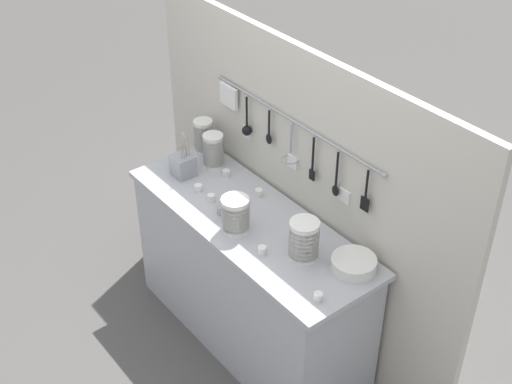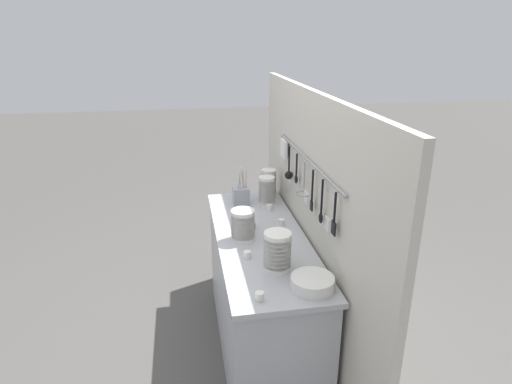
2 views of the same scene
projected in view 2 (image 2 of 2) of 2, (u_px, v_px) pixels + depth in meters
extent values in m
plane|color=#514F4C|center=(260.00, 348.00, 2.94)|extent=(20.00, 20.00, 0.00)
cube|color=#ADAFB5|center=(261.00, 238.00, 2.64)|extent=(1.53, 0.54, 0.03)
cube|color=#ADAFB5|center=(260.00, 297.00, 2.79)|extent=(1.47, 0.52, 0.83)
cube|color=beige|center=(309.00, 231.00, 2.69)|extent=(2.33, 0.04, 1.73)
cylinder|color=#93969E|center=(307.00, 159.00, 2.52)|extent=(1.24, 0.01, 0.01)
sphere|color=#93969E|center=(283.00, 136.00, 3.09)|extent=(0.02, 0.02, 0.02)
sphere|color=#93969E|center=(345.00, 196.00, 1.94)|extent=(0.02, 0.02, 0.02)
cube|color=silver|center=(284.00, 149.00, 3.02)|extent=(0.14, 0.02, 0.13)
cylinder|color=#93969E|center=(286.00, 139.00, 3.00)|extent=(0.00, 0.01, 0.02)
cylinder|color=black|center=(289.00, 159.00, 2.88)|extent=(0.01, 0.01, 0.18)
sphere|color=black|center=(289.00, 175.00, 2.92)|extent=(0.06, 0.06, 0.06)
cylinder|color=#93969E|center=(291.00, 145.00, 2.85)|extent=(0.01, 0.01, 0.02)
cylinder|color=black|center=(297.00, 165.00, 2.70)|extent=(0.01, 0.01, 0.14)
ellipsoid|color=black|center=(296.00, 179.00, 2.74)|extent=(0.04, 0.02, 0.06)
cylinder|color=#93969E|center=(299.00, 153.00, 2.68)|extent=(0.01, 0.01, 0.02)
cylinder|color=#93969E|center=(304.00, 175.00, 2.54)|extent=(0.01, 0.01, 0.16)
torus|color=#93969E|center=(304.00, 194.00, 2.58)|extent=(0.10, 0.10, 0.01)
cylinder|color=#93969E|center=(307.00, 160.00, 2.51)|extent=(0.01, 0.01, 0.02)
cylinder|color=black|center=(312.00, 186.00, 2.39)|extent=(0.01, 0.01, 0.19)
cube|color=black|center=(311.00, 206.00, 2.44)|extent=(0.04, 0.01, 0.06)
cylinder|color=#93969E|center=(315.00, 169.00, 2.36)|extent=(0.01, 0.01, 0.02)
cylinder|color=black|center=(322.00, 197.00, 2.24)|extent=(0.01, 0.01, 0.19)
ellipsoid|color=black|center=(321.00, 218.00, 2.28)|extent=(0.04, 0.02, 0.06)
cylinder|color=#93969E|center=(325.00, 178.00, 2.20)|extent=(0.01, 0.01, 0.02)
cylinder|color=black|center=(335.00, 208.00, 2.05)|extent=(0.01, 0.01, 0.16)
cube|color=black|center=(334.00, 228.00, 2.09)|extent=(0.05, 0.01, 0.07)
cylinder|color=#93969E|center=(339.00, 191.00, 2.03)|extent=(0.00, 0.01, 0.02)
cube|color=white|center=(291.00, 178.00, 2.96)|extent=(0.07, 0.01, 0.07)
cube|color=white|center=(306.00, 198.00, 2.60)|extent=(0.07, 0.01, 0.07)
cube|color=white|center=(327.00, 224.00, 2.25)|extent=(0.07, 0.01, 0.07)
cylinder|color=silver|center=(267.00, 201.00, 3.13)|extent=(0.12, 0.12, 0.04)
cylinder|color=silver|center=(267.00, 198.00, 3.12)|extent=(0.12, 0.12, 0.04)
cylinder|color=silver|center=(267.00, 195.00, 3.11)|extent=(0.12, 0.12, 0.04)
cylinder|color=silver|center=(267.00, 192.00, 3.11)|extent=(0.12, 0.12, 0.04)
cylinder|color=silver|center=(267.00, 189.00, 3.10)|extent=(0.12, 0.12, 0.04)
cylinder|color=silver|center=(267.00, 186.00, 3.09)|extent=(0.12, 0.12, 0.04)
cylinder|color=silver|center=(267.00, 183.00, 3.08)|extent=(0.12, 0.12, 0.04)
cylinder|color=silver|center=(267.00, 180.00, 3.07)|extent=(0.12, 0.12, 0.04)
cylinder|color=silver|center=(243.00, 236.00, 2.58)|extent=(0.14, 0.14, 0.04)
cylinder|color=silver|center=(243.00, 232.00, 2.57)|extent=(0.14, 0.14, 0.04)
cylinder|color=silver|center=(243.00, 229.00, 2.57)|extent=(0.14, 0.14, 0.04)
cylinder|color=silver|center=(243.00, 225.00, 2.56)|extent=(0.14, 0.14, 0.04)
cylinder|color=silver|center=(243.00, 221.00, 2.55)|extent=(0.14, 0.14, 0.04)
cylinder|color=silver|center=(243.00, 218.00, 2.54)|extent=(0.14, 0.14, 0.04)
cylinder|color=silver|center=(243.00, 214.00, 2.53)|extent=(0.14, 0.14, 0.04)
cylinder|color=silver|center=(277.00, 265.00, 2.26)|extent=(0.14, 0.14, 0.04)
cylinder|color=silver|center=(277.00, 261.00, 2.25)|extent=(0.14, 0.14, 0.04)
cylinder|color=silver|center=(277.00, 257.00, 2.25)|extent=(0.14, 0.14, 0.04)
cylinder|color=silver|center=(277.00, 253.00, 2.24)|extent=(0.14, 0.14, 0.04)
cylinder|color=silver|center=(277.00, 249.00, 2.23)|extent=(0.14, 0.14, 0.04)
cylinder|color=silver|center=(278.00, 245.00, 2.22)|extent=(0.14, 0.14, 0.04)
cylinder|color=silver|center=(278.00, 241.00, 2.21)|extent=(0.14, 0.14, 0.04)
cylinder|color=silver|center=(278.00, 237.00, 2.20)|extent=(0.14, 0.14, 0.04)
cylinder|color=silver|center=(269.00, 192.00, 3.29)|extent=(0.11, 0.11, 0.04)
cylinder|color=silver|center=(269.00, 189.00, 3.29)|extent=(0.11, 0.11, 0.04)
cylinder|color=silver|center=(269.00, 187.00, 3.28)|extent=(0.11, 0.11, 0.04)
cylinder|color=silver|center=(269.00, 184.00, 3.27)|extent=(0.11, 0.11, 0.04)
cylinder|color=silver|center=(269.00, 181.00, 3.26)|extent=(0.11, 0.11, 0.04)
cylinder|color=silver|center=(269.00, 178.00, 3.25)|extent=(0.11, 0.11, 0.04)
cylinder|color=silver|center=(269.00, 175.00, 3.24)|extent=(0.11, 0.11, 0.04)
cylinder|color=silver|center=(269.00, 172.00, 3.24)|extent=(0.11, 0.11, 0.04)
cylinder|color=silver|center=(312.00, 287.00, 2.10)|extent=(0.22, 0.22, 0.01)
cylinder|color=silver|center=(312.00, 286.00, 2.09)|extent=(0.22, 0.22, 0.01)
cylinder|color=silver|center=(312.00, 284.00, 2.09)|extent=(0.22, 0.22, 0.01)
cylinder|color=silver|center=(312.00, 283.00, 2.09)|extent=(0.22, 0.22, 0.01)
cylinder|color=silver|center=(313.00, 281.00, 2.08)|extent=(0.22, 0.22, 0.01)
cylinder|color=silver|center=(313.00, 280.00, 2.08)|extent=(0.22, 0.22, 0.01)
cylinder|color=silver|center=(313.00, 278.00, 2.08)|extent=(0.22, 0.22, 0.01)
cylinder|color=#93969E|center=(248.00, 225.00, 2.73)|extent=(0.10, 0.10, 0.04)
cube|color=#93969E|center=(241.00, 196.00, 3.11)|extent=(0.11, 0.11, 0.12)
cylinder|color=#C6B793|center=(244.00, 183.00, 3.07)|extent=(0.02, 0.03, 0.20)
cylinder|color=#C6B793|center=(243.00, 182.00, 3.06)|extent=(0.01, 0.03, 0.22)
cylinder|color=#93969E|center=(243.00, 183.00, 3.07)|extent=(0.03, 0.01, 0.19)
cylinder|color=#93969E|center=(239.00, 186.00, 3.06)|extent=(0.01, 0.03, 0.16)
cylinder|color=#93969E|center=(246.00, 184.00, 3.08)|extent=(0.03, 0.01, 0.19)
cylinder|color=#93969E|center=(240.00, 185.00, 3.06)|extent=(0.02, 0.01, 0.18)
cylinder|color=silver|center=(247.00, 254.00, 2.37)|extent=(0.04, 0.04, 0.04)
cylinder|color=silver|center=(260.00, 296.00, 2.00)|extent=(0.04, 0.04, 0.04)
cylinder|color=silver|center=(241.00, 211.00, 2.96)|extent=(0.04, 0.04, 0.04)
cylinder|color=silver|center=(244.00, 218.00, 2.85)|extent=(0.04, 0.04, 0.04)
cylinder|color=silver|center=(281.00, 222.00, 2.78)|extent=(0.04, 0.04, 0.04)
cylinder|color=silver|center=(269.00, 207.00, 3.01)|extent=(0.04, 0.04, 0.04)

